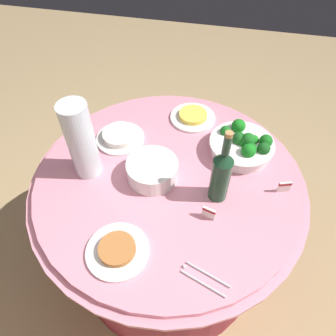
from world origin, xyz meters
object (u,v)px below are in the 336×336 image
object	(u,v)px
food_plate_fried_egg	(193,116)
label_placard_front	(284,186)
food_plate_peanuts	(117,250)
food_plate_rice	(120,136)
decorative_fruit_vase	(82,145)
serving_tongs	(203,278)
label_placard_mid	(209,213)
broccoli_bowl	(243,145)
wine_bottle	(221,174)
plate_stack	(152,170)

from	to	relation	value
food_plate_fried_egg	label_placard_front	distance (m)	0.56
food_plate_fried_egg	food_plate_peanuts	bearing A→B (deg)	79.45
food_plate_rice	decorative_fruit_vase	bearing A→B (deg)	70.63
decorative_fruit_vase	label_placard_front	xyz separation A→B (m)	(-0.80, -0.06, -0.12)
serving_tongs	label_placard_mid	world-z (taller)	label_placard_mid
food_plate_fried_egg	broccoli_bowl	bearing A→B (deg)	143.77
food_plate_peanuts	serving_tongs	bearing A→B (deg)	174.38
food_plate_rice	food_plate_peanuts	size ratio (longest dim) A/B	1.00
food_plate_rice	food_plate_fried_egg	bearing A→B (deg)	-144.56
food_plate_peanuts	food_plate_fried_egg	world-z (taller)	food_plate_peanuts
decorative_fruit_vase	serving_tongs	world-z (taller)	decorative_fruit_vase
decorative_fruit_vase	broccoli_bowl	bearing A→B (deg)	-159.02
decorative_fruit_vase	food_plate_rice	xyz separation A→B (m)	(-0.07, -0.20, -0.13)
food_plate_rice	wine_bottle	bearing A→B (deg)	154.69
broccoli_bowl	wine_bottle	distance (m)	0.28
food_plate_fried_egg	label_placard_mid	size ratio (longest dim) A/B	4.00
label_placard_mid	plate_stack	bearing A→B (deg)	-30.52
decorative_fruit_vase	food_plate_fried_egg	size ratio (longest dim) A/B	1.55
plate_stack	food_plate_rice	xyz separation A→B (m)	(0.20, -0.18, -0.02)
decorative_fruit_vase	serving_tongs	size ratio (longest dim) A/B	2.05
wine_bottle	decorative_fruit_vase	world-z (taller)	decorative_fruit_vase
plate_stack	serving_tongs	world-z (taller)	plate_stack
decorative_fruit_vase	label_placard_mid	distance (m)	0.55
label_placard_front	plate_stack	bearing A→B (deg)	3.87
label_placard_front	label_placard_mid	distance (m)	0.33
wine_bottle	serving_tongs	size ratio (longest dim) A/B	2.03
broccoli_bowl	food_plate_peanuts	world-z (taller)	broccoli_bowl
label_placard_mid	food_plate_rice	bearing A→B (deg)	-36.37
serving_tongs	food_plate_rice	size ratio (longest dim) A/B	0.75
decorative_fruit_vase	serving_tongs	bearing A→B (deg)	146.06
broccoli_bowl	decorative_fruit_vase	size ratio (longest dim) A/B	0.82
label_placard_mid	broccoli_bowl	bearing A→B (deg)	-105.32
decorative_fruit_vase	serving_tongs	distance (m)	0.66
label_placard_front	food_plate_rice	bearing A→B (deg)	-11.53
serving_tongs	food_plate_fried_egg	distance (m)	0.80
food_plate_peanuts	food_plate_fried_egg	bearing A→B (deg)	-100.55
label_placard_front	food_plate_fried_egg	bearing A→B (deg)	-40.70
broccoli_bowl	label_placard_mid	world-z (taller)	broccoli_bowl
food_plate_fried_egg	label_placard_front	bearing A→B (deg)	139.30
wine_bottle	food_plate_peanuts	world-z (taller)	wine_bottle
wine_bottle	food_plate_rice	bearing A→B (deg)	-25.31
broccoli_bowl	decorative_fruit_vase	world-z (taller)	decorative_fruit_vase
plate_stack	decorative_fruit_vase	world-z (taller)	decorative_fruit_vase
plate_stack	serving_tongs	bearing A→B (deg)	124.84
broccoli_bowl	serving_tongs	distance (m)	0.61
wine_bottle	food_plate_fried_egg	xyz separation A→B (m)	(0.17, -0.44, -0.12)
plate_stack	label_placard_front	xyz separation A→B (m)	(-0.53, -0.04, -0.01)
wine_bottle	food_plate_peanuts	bearing A→B (deg)	45.44
serving_tongs	label_placard_mid	bearing A→B (deg)	-86.29
serving_tongs	label_placard_mid	distance (m)	0.24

